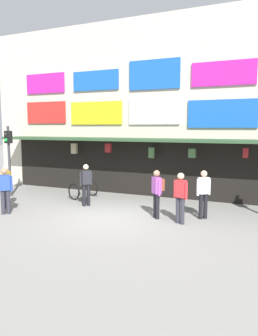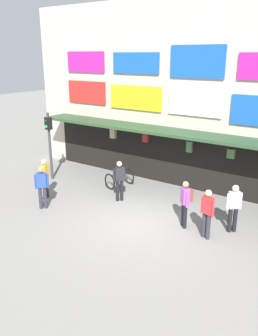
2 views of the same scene
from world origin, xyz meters
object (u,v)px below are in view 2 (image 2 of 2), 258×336
pedestrian_in_black (207,211)px  pedestrian_in_red (119,179)px  bicycle_parked (120,178)px  pedestrian_in_yellow (186,201)px  pedestrian_in_green (45,176)px  pedestrian_in_blue (234,206)px  pedestrian_in_purple (42,185)px  traffic_light_near (49,135)px

pedestrian_in_black → pedestrian_in_red: 4.19m
bicycle_parked → pedestrian_in_red: (0.95, -1.30, 0.55)m
pedestrian_in_yellow → pedestrian_in_green: size_ratio=1.00×
pedestrian_in_blue → pedestrian_in_purple: size_ratio=1.00×
pedestrian_in_black → pedestrian_in_green: size_ratio=1.00×
pedestrian_in_blue → pedestrian_in_red: 4.66m
pedestrian_in_red → pedestrian_in_yellow: bearing=-9.9°
traffic_light_near → pedestrian_in_purple: traffic_light_near is taller
traffic_light_near → pedestrian_in_red: size_ratio=1.90×
pedestrian_in_yellow → pedestrian_in_black: (0.90, -0.30, -0.04)m
pedestrian_in_black → pedestrian_in_red: size_ratio=1.00×
bicycle_parked → pedestrian_in_purple: 3.78m
pedestrian_in_green → pedestrian_in_purple: size_ratio=1.00×
pedestrian_in_purple → pedestrian_in_black: bearing=13.2°
pedestrian_in_blue → pedestrian_in_green: bearing=-168.0°
pedestrian_in_blue → pedestrian_in_black: bearing=-122.1°
traffic_light_near → pedestrian_in_green: traffic_light_near is taller
pedestrian_in_purple → pedestrian_in_red: same height
traffic_light_near → pedestrian_in_yellow: (7.40, -0.79, -1.16)m
pedestrian_in_yellow → pedestrian_in_red: 3.24m
pedestrian_in_yellow → pedestrian_in_black: size_ratio=1.00×
pedestrian_in_yellow → pedestrian_in_purple: same height
pedestrian_in_yellow → pedestrian_in_purple: 5.47m
bicycle_parked → pedestrian_in_yellow: 4.57m
traffic_light_near → pedestrian_in_purple: size_ratio=1.90×
traffic_light_near → bicycle_parked: traffic_light_near is taller
pedestrian_in_green → pedestrian_in_yellow: bearing=9.3°
bicycle_parked → pedestrian_in_purple: pedestrian_in_purple is taller
pedestrian_in_blue → bicycle_parked: bearing=167.4°
pedestrian_in_yellow → pedestrian_in_red: (-3.19, 0.55, -0.04)m
traffic_light_near → pedestrian_in_green: (1.52, -1.76, -1.19)m
pedestrian_in_black → pedestrian_in_purple: (-6.09, -1.43, 0.00)m
pedestrian_in_blue → pedestrian_in_yellow: 1.58m
pedestrian_in_black → pedestrian_in_green: 6.81m
pedestrian_in_blue → pedestrian_in_yellow: same height
bicycle_parked → pedestrian_in_green: (-1.74, -2.81, 0.55)m
traffic_light_near → pedestrian_in_black: bearing=-7.5°
pedestrian_in_blue → pedestrian_in_yellow: bearing=-157.9°
pedestrian_in_black → pedestrian_in_purple: size_ratio=1.00×
pedestrian_in_blue → pedestrian_in_purple: (-6.66, -2.33, 0.00)m
pedestrian_in_black → traffic_light_near: bearing=172.5°
traffic_light_near → pedestrian_in_yellow: size_ratio=1.90×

